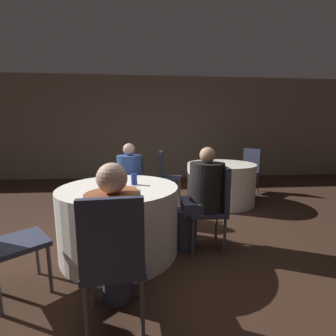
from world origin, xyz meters
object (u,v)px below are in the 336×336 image
person_blue_shirt (129,181)px  chair_near_southwest (0,232)px  table_near (120,219)px  person_black_shirt (201,197)px  chair_far_northeast (250,167)px  chair_near_east (215,200)px  soda_can_silver (121,180)px  soda_can_red (107,188)px  person_floral_shirt (115,238)px  table_far (220,183)px  chair_near_south (114,253)px  pizza_plate_near (128,189)px  chair_near_north (131,181)px  chair_far_west (165,172)px  soda_can_blue (134,179)px

person_blue_shirt → chair_near_southwest: bearing=64.0°
table_near → person_black_shirt: 0.92m
table_near → chair_far_northeast: (2.48, 2.23, 0.19)m
chair_near_east → soda_can_silver: (-1.02, 0.05, 0.23)m
table_near → soda_can_red: soda_can_red is taller
person_floral_shirt → soda_can_silver: size_ratio=9.18×
table_far → chair_near_south: bearing=-120.2°
chair_near_southwest → person_floral_shirt: bearing=36.8°
chair_near_east → chair_near_southwest: size_ratio=1.00×
chair_near_east → chair_near_southwest: same height
pizza_plate_near → soda_can_red: bearing=-141.9°
chair_near_north → soda_can_silver: bearing=91.4°
chair_near_north → person_floral_shirt: 1.93m
chair_near_east → person_black_shirt: size_ratio=0.82×
person_black_shirt → person_blue_shirt: size_ratio=1.01×
soda_can_silver → table_far: bearing=44.4°
person_blue_shirt → chair_near_east: bearing=140.0°
table_near → person_black_shirt: (0.89, -0.03, 0.23)m
chair_far_northeast → chair_near_south: bearing=107.4°
chair_near_southwest → person_blue_shirt: person_blue_shirt is taller
soda_can_silver → chair_near_south: bearing=-86.1°
soda_can_silver → chair_far_northeast: bearing=42.0°
chair_near_south → chair_far_west: size_ratio=1.00×
chair_far_west → chair_near_south: bearing=-0.2°
person_floral_shirt → soda_can_red: person_floral_shirt is taller
table_far → person_blue_shirt: (-1.62, -0.73, 0.23)m
person_black_shirt → person_floral_shirt: bearing=138.3°
chair_near_south → soda_can_red: bearing=97.2°
table_near → chair_near_south: 1.07m
table_near → pizza_plate_near: (0.11, -0.15, 0.37)m
chair_near_north → chair_near_east: bearing=135.2°
chair_far_northeast → soda_can_blue: chair_far_northeast is taller
table_far → person_floral_shirt: person_floral_shirt is taller
person_blue_shirt → pizza_plate_near: bearing=96.2°
chair_far_northeast → chair_near_north: bearing=79.3°
chair_near_south → chair_near_southwest: bearing=152.4°
chair_near_southwest → chair_near_north: 1.92m
chair_near_east → pizza_plate_near: chair_near_east is taller
chair_near_north → soda_can_red: 1.36m
person_black_shirt → chair_near_south: bearing=143.7°
person_floral_shirt → person_blue_shirt: 1.77m
chair_near_north → chair_far_northeast: same height
chair_near_southwest → person_black_shirt: bearing=70.9°
chair_near_east → chair_near_north: bearing=44.8°
chair_far_northeast → soda_can_silver: size_ratio=7.73×
chair_far_west → soda_can_red: chair_far_west is taller
chair_far_west → soda_can_blue: (-0.47, -1.74, 0.23)m
person_blue_shirt → table_near: bearing=90.0°
chair_near_north → soda_can_blue: chair_near_north is taller
chair_near_south → chair_near_north: bearing=86.3°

